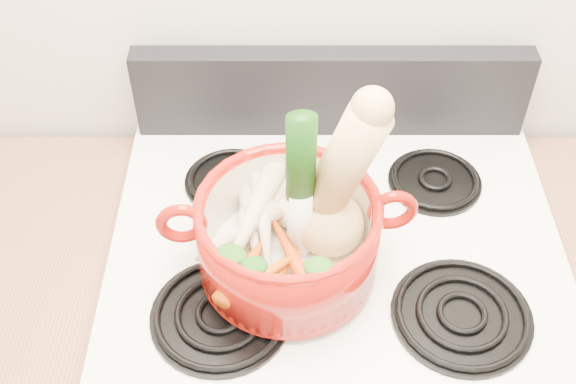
{
  "coord_description": "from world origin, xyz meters",
  "views": [
    {
      "loc": [
        -0.08,
        0.59,
        1.91
      ],
      "look_at": [
        -0.08,
        1.31,
        1.16
      ],
      "focal_mm": 45.0,
      "sensor_mm": 36.0,
      "label": 1
    }
  ],
  "objects_px": {
    "stove_body": "(326,383)",
    "squash": "(331,182)",
    "leek": "(301,186)",
    "dutch_oven": "(288,237)"
  },
  "relations": [
    {
      "from": "stove_body",
      "to": "squash",
      "type": "bearing_deg",
      "value": -110.93
    },
    {
      "from": "leek",
      "to": "stove_body",
      "type": "bearing_deg",
      "value": 36.55
    },
    {
      "from": "stove_body",
      "to": "leek",
      "type": "relative_size",
      "value": 3.16
    },
    {
      "from": "squash",
      "to": "leek",
      "type": "distance_m",
      "value": 0.05
    },
    {
      "from": "dutch_oven",
      "to": "squash",
      "type": "distance_m",
      "value": 0.12
    },
    {
      "from": "stove_body",
      "to": "leek",
      "type": "distance_m",
      "value": 0.69
    },
    {
      "from": "stove_body",
      "to": "dutch_oven",
      "type": "bearing_deg",
      "value": -140.22
    },
    {
      "from": "stove_body",
      "to": "dutch_oven",
      "type": "relative_size",
      "value": 3.19
    },
    {
      "from": "squash",
      "to": "dutch_oven",
      "type": "bearing_deg",
      "value": -144.12
    },
    {
      "from": "leek",
      "to": "dutch_oven",
      "type": "bearing_deg",
      "value": -151.83
    }
  ]
}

